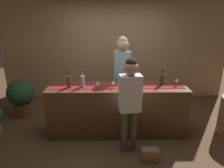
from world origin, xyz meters
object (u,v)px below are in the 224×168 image
wine_bottle_green (162,79)px  wine_glass_near_customer (177,80)px  wine_bottle_clear (83,81)px  potted_plant_tall (21,95)px  wine_bottle_amber (69,81)px  wine_glass_mid_counter (113,82)px  customer_sipping (130,97)px  wine_glass_far_end (97,83)px  bartender (122,69)px  handbag (150,155)px

wine_bottle_green → wine_glass_near_customer: size_ratio=2.10×
wine_bottle_clear → potted_plant_tall: bearing=154.0°
wine_bottle_clear → wine_bottle_amber: (-0.24, -0.02, 0.00)m
potted_plant_tall → wine_bottle_green: bearing=-12.6°
wine_glass_mid_counter → customer_sipping: bearing=-62.7°
wine_glass_near_customer → wine_glass_mid_counter: (-1.19, -0.11, 0.00)m
wine_bottle_clear → wine_bottle_amber: bearing=-174.8°
wine_glass_far_end → potted_plant_tall: 2.05m
wine_bottle_green → customer_sipping: size_ratio=0.19×
bartender → handbag: bearing=103.2°
potted_plant_tall → wine_bottle_clear: bearing=-26.0°
wine_glass_far_end → customer_sipping: bearing=-41.6°
wine_bottle_amber → wine_glass_near_customer: 1.99m
customer_sipping → wine_bottle_green: bearing=35.7°
wine_glass_mid_counter → bartender: bartender is taller
bartender → wine_glass_far_end: bearing=53.3°
wine_bottle_amber → wine_glass_far_end: size_ratio=2.10×
wine_glass_mid_counter → wine_glass_far_end: size_ratio=1.00×
wine_bottle_amber → wine_glass_mid_counter: 0.80m
wine_bottle_amber → wine_glass_mid_counter: size_ratio=2.10×
handbag → wine_bottle_clear: bearing=143.3°
wine_glass_mid_counter → wine_glass_near_customer: bearing=5.1°
bartender → customer_sipping: size_ratio=1.12×
wine_glass_near_customer → customer_sipping: size_ratio=0.09×
wine_bottle_amber → wine_glass_far_end: (0.52, -0.07, -0.01)m
wine_bottle_green → wine_bottle_clear: (-1.47, -0.07, 0.00)m
wine_glass_near_customer → wine_glass_mid_counter: same height
wine_bottle_amber → handbag: 1.87m
wine_bottle_amber → wine_glass_mid_counter: bearing=-3.0°
bartender → handbag: 1.80m
wine_bottle_clear → wine_bottle_amber: 0.24m
wine_bottle_clear → handbag: size_ratio=1.08×
wine_bottle_clear → wine_glass_far_end: size_ratio=2.10×
wine_bottle_amber → wine_glass_far_end: wine_bottle_amber is taller
wine_bottle_green → wine_glass_mid_counter: size_ratio=2.10×
wine_bottle_green → wine_glass_mid_counter: bearing=-171.4°
customer_sipping → bartender: bearing=83.9°
wine_glass_far_end → bartender: bearing=54.6°
wine_bottle_clear → bartender: bearing=37.7°
bartender → potted_plant_tall: size_ratio=2.12×
wine_bottle_clear → handbag: bearing=-36.7°
wine_bottle_green → wine_bottle_clear: size_ratio=1.00×
wine_bottle_amber → customer_sipping: size_ratio=0.19×
bartender → wine_bottle_green: bearing=142.7°
wine_glass_near_customer → potted_plant_tall: wine_glass_near_customer is taller
wine_bottle_green → potted_plant_tall: bearing=167.4°
wine_glass_far_end → customer_sipping: 0.72m
wine_bottle_clear → wine_glass_mid_counter: (0.56, -0.06, -0.01)m
wine_bottle_green → potted_plant_tall: size_ratio=0.35×
wine_glass_far_end → wine_glass_mid_counter: bearing=5.6°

